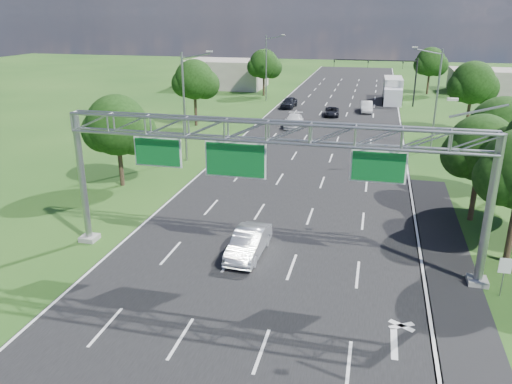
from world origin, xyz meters
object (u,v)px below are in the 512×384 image
(sign_gantry, at_px, (269,143))
(traffic_signal, at_px, (392,71))
(silver_sedan, at_px, (249,243))
(box_truck, at_px, (393,91))
(regulatory_sign, at_px, (505,269))

(sign_gantry, bearing_deg, traffic_signal, 82.32)
(silver_sedan, bearing_deg, sign_gantry, -14.78)
(sign_gantry, height_order, box_truck, sign_gantry)
(traffic_signal, relative_size, silver_sedan, 2.58)
(sign_gantry, xyz_separation_m, box_truck, (7.67, 56.88, -5.16))
(silver_sedan, distance_m, box_truck, 57.21)
(traffic_signal, distance_m, box_truck, 5.21)
(traffic_signal, xyz_separation_m, silver_sedan, (-8.37, -52.62, -4.39))
(traffic_signal, bearing_deg, regulatory_sign, -84.80)
(sign_gantry, relative_size, silver_sedan, 4.96)
(traffic_signal, bearing_deg, silver_sedan, -99.04)
(traffic_signal, relative_size, box_truck, 1.28)
(sign_gantry, bearing_deg, regulatory_sign, -4.83)
(regulatory_sign, xyz_separation_m, traffic_signal, (-4.92, 54.02, 3.66))
(regulatory_sign, height_order, box_truck, box_truck)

